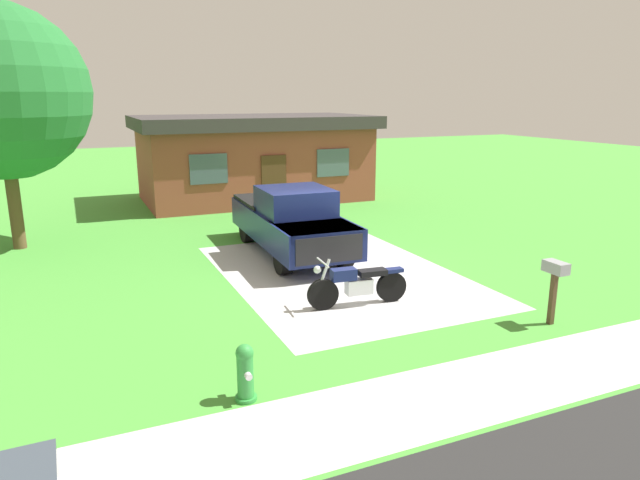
% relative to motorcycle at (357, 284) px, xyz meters
% --- Properties ---
extents(ground_plane, '(80.00, 80.00, 0.00)m').
position_rel_motorcycle_xyz_m(ground_plane, '(0.62, 2.13, -0.47)').
color(ground_plane, '#449535').
extents(driveway_pad, '(5.38, 7.72, 0.01)m').
position_rel_motorcycle_xyz_m(driveway_pad, '(0.62, 2.13, -0.47)').
color(driveway_pad, '#B0B0B0').
rests_on(driveway_pad, ground).
extents(sidewalk_strip, '(36.00, 1.80, 0.01)m').
position_rel_motorcycle_xyz_m(sidewalk_strip, '(0.62, -3.87, -0.47)').
color(sidewalk_strip, '#B9B9B4').
rests_on(sidewalk_strip, ground).
extents(motorcycle, '(2.21, 0.70, 1.09)m').
position_rel_motorcycle_xyz_m(motorcycle, '(0.00, 0.00, 0.00)').
color(motorcycle, black).
rests_on(motorcycle, ground).
extents(pickup_truck, '(2.19, 5.69, 1.90)m').
position_rel_motorcycle_xyz_m(pickup_truck, '(0.22, 4.51, 0.48)').
color(pickup_truck, black).
rests_on(pickup_truck, ground).
extents(fire_hydrant, '(0.32, 0.40, 0.87)m').
position_rel_motorcycle_xyz_m(fire_hydrant, '(-3.25, -2.78, -0.05)').
color(fire_hydrant, '#2D8C38').
rests_on(fire_hydrant, ground).
extents(mailbox, '(0.26, 0.48, 1.26)m').
position_rel_motorcycle_xyz_m(mailbox, '(2.98, -2.40, 0.51)').
color(mailbox, '#4C3823').
rests_on(mailbox, ground).
extents(shade_tree, '(4.78, 4.78, 6.79)m').
position_rel_motorcycle_xyz_m(shade_tree, '(-6.81, 8.13, 3.92)').
color(shade_tree, brown).
rests_on(shade_tree, ground).
extents(neighbor_house, '(9.60, 5.60, 3.50)m').
position_rel_motorcycle_xyz_m(neighbor_house, '(1.92, 13.23, 1.32)').
color(neighbor_house, brown).
rests_on(neighbor_house, ground).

